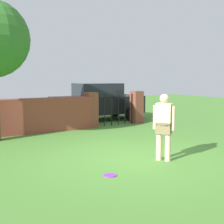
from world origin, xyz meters
The scene contains 6 objects.
ground_plane centered at (0.00, 0.00, 0.00)m, with size 40.00×40.00×0.00m, color #4C8433.
brick_wall centered at (-1.50, 4.62, 0.63)m, with size 5.24×0.50×1.25m, color brown.
person centered at (0.43, -0.64, 0.90)m, with size 0.38×0.46×1.62m.
fence_gate centered at (2.34, 4.62, 0.70)m, with size 2.68×0.44×1.40m.
car centered at (2.44, 6.30, 0.86)m, with size 4.30×2.12×1.72m.
frisbee_purple centered at (-1.27, -0.96, 0.01)m, with size 0.27×0.27×0.02m, color purple.
Camera 1 is at (-4.46, -6.23, 2.04)m, focal length 49.43 mm.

